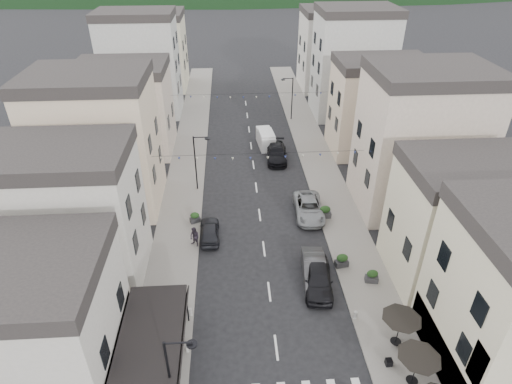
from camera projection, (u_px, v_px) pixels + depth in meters
sidewalk_left at (188, 162)px, 49.30m from camera, size 4.00×76.00×0.12m
sidewalk_right at (317, 158)px, 50.12m from camera, size 4.00×76.00×0.12m
boutique_building at (5, 331)px, 23.93m from camera, size 12.00×8.00×8.00m
boutique_awning at (155, 334)px, 24.85m from camera, size 3.77×7.50×3.28m
buildings_row_left at (128, 96)px, 50.57m from camera, size 10.20×54.16×14.00m
buildings_row_right at (371, 92)px, 51.07m from camera, size 10.20×54.16×14.50m
cafe_terrace at (418, 360)px, 24.20m from camera, size 2.50×8.10×2.53m
streetlamp_left_near at (174, 371)px, 22.08m from camera, size 1.70×0.56×6.00m
streetlamp_left_far at (198, 158)px, 42.38m from camera, size 1.70×0.56×6.00m
streetlamp_right_far at (290, 94)px, 58.25m from camera, size 1.70×0.56×6.00m
bollards at (277, 350)px, 27.10m from camera, size 11.66×10.26×0.60m
bunting_near at (259, 157)px, 38.28m from camera, size 19.00×0.28×0.62m
bunting_far at (250, 96)px, 51.82m from camera, size 19.00×0.28×0.62m
parked_car_a at (318, 278)px, 31.95m from camera, size 2.62×5.26×1.72m
parked_car_b at (314, 270)px, 32.84m from camera, size 2.08×4.98×1.60m
parked_car_c at (309, 208)px, 40.05m from camera, size 2.80×5.67×1.55m
parked_car_d at (277, 153)px, 49.62m from camera, size 2.62×5.64×1.59m
parked_car_e at (210, 231)px, 37.15m from camera, size 1.78×4.22×1.42m
delivery_van at (266, 139)px, 52.52m from camera, size 2.13×4.47×2.07m
pedestrian_a at (179, 305)px, 29.66m from camera, size 0.67×0.56×1.58m
pedestrian_b at (195, 237)px, 35.90m from camera, size 1.13×1.10×1.83m
planter_la at (161, 296)px, 30.72m from camera, size 1.11×0.79×1.12m
planter_lb at (195, 217)px, 39.02m from camera, size 1.05×0.82×1.03m
planter_ra at (342, 260)px, 33.92m from camera, size 1.12×0.74×1.16m
planter_rb at (372, 276)px, 32.45m from camera, size 1.05×0.70×1.09m
planter_rc at (325, 212)px, 39.58m from camera, size 1.17×0.72×1.25m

